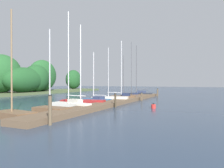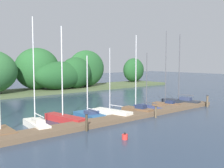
# 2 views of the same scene
# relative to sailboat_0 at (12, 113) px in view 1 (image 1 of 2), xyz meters

# --- Properties ---
(dock_pier) EXTENTS (26.49, 1.80, 0.35)m
(dock_pier) POSITION_rel_sailboat_0_xyz_m (11.28, -2.39, -0.15)
(dock_pier) COLOR brown
(dock_pier) RESTS_ON ground
(far_shore) EXTENTS (60.14, 8.00, 6.92)m
(far_shore) POSITION_rel_sailboat_0_xyz_m (15.25, 20.16, 2.47)
(far_shore) COLOR #4C5B38
(far_shore) RESTS_ON ground
(sailboat_0) EXTENTS (1.71, 3.04, 6.69)m
(sailboat_0) POSITION_rel_sailboat_0_xyz_m (0.00, 0.00, 0.00)
(sailboat_0) COLOR brown
(sailboat_0) RESTS_ON ground
(sailboat_1) EXTENTS (1.41, 2.88, 6.03)m
(sailboat_1) POSITION_rel_sailboat_0_xyz_m (2.77, -0.58, -0.03)
(sailboat_1) COLOR brown
(sailboat_1) RESTS_ON ground
(sailboat_2) EXTENTS (1.26, 3.93, 8.11)m
(sailboat_2) POSITION_rel_sailboat_0_xyz_m (5.33, -0.42, 0.06)
(sailboat_2) COLOR silver
(sailboat_2) RESTS_ON ground
(sailboat_3) EXTENTS (1.63, 4.52, 7.70)m
(sailboat_3) POSITION_rel_sailboat_0_xyz_m (8.00, 0.16, 0.03)
(sailboat_3) COLOR maroon
(sailboat_3) RESTS_ON ground
(sailboat_4) EXTENTS (1.48, 3.45, 5.40)m
(sailboat_4) POSITION_rel_sailboat_0_xyz_m (10.42, 0.09, -0.01)
(sailboat_4) COLOR #285684
(sailboat_4) RESTS_ON ground
(sailboat_5) EXTENTS (1.68, 4.18, 6.08)m
(sailboat_5) POSITION_rel_sailboat_0_xyz_m (12.27, -0.74, 0.01)
(sailboat_5) COLOR silver
(sailboat_5) RESTS_ON ground
(sailboat_6) EXTENTS (1.46, 3.32, 7.31)m
(sailboat_6) POSITION_rel_sailboat_0_xyz_m (15.13, -1.18, 0.11)
(sailboat_6) COLOR brown
(sailboat_6) RESTS_ON ground
(sailboat_7) EXTENTS (1.76, 3.55, 5.74)m
(sailboat_7) POSITION_rel_sailboat_0_xyz_m (17.22, -0.56, -0.09)
(sailboat_7) COLOR navy
(sailboat_7) RESTS_ON ground
(sailboat_8) EXTENTS (1.60, 3.20, 8.09)m
(sailboat_8) POSITION_rel_sailboat_0_xyz_m (20.13, -0.71, 0.04)
(sailboat_8) COLOR brown
(sailboat_8) RESTS_ON ground
(sailboat_9) EXTENTS (1.67, 4.56, 7.91)m
(sailboat_9) POSITION_rel_sailboat_0_xyz_m (22.60, -0.74, 0.09)
(sailboat_9) COLOR #232833
(sailboat_9) RESTS_ON ground
(mooring_piling_0) EXTENTS (0.21, 0.21, 1.55)m
(mooring_piling_0) POSITION_rel_sailboat_0_xyz_m (-0.71, -3.56, 0.46)
(mooring_piling_0) COLOR brown
(mooring_piling_0) RESTS_ON ground
(mooring_piling_1) EXTENTS (0.20, 0.20, 1.22)m
(mooring_piling_1) POSITION_rel_sailboat_0_xyz_m (7.71, -3.50, 0.29)
(mooring_piling_1) COLOR #3D3323
(mooring_piling_1) RESTS_ON ground
(mooring_piling_2) EXTENTS (0.20, 0.20, 0.99)m
(mooring_piling_2) POSITION_rel_sailboat_0_xyz_m (14.89, -3.70, 0.18)
(mooring_piling_2) COLOR brown
(mooring_piling_2) RESTS_ON ground
(mooring_piling_3) EXTENTS (0.24, 0.24, 1.23)m
(mooring_piling_3) POSITION_rel_sailboat_0_xyz_m (23.34, -3.68, 0.30)
(mooring_piling_3) COLOR brown
(mooring_piling_3) RESTS_ON ground
(channel_buoy_0) EXTENTS (0.38, 0.38, 0.46)m
(channel_buoy_0) POSITION_rel_sailboat_0_xyz_m (8.41, -6.70, -0.15)
(channel_buoy_0) COLOR red
(channel_buoy_0) RESTS_ON ground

